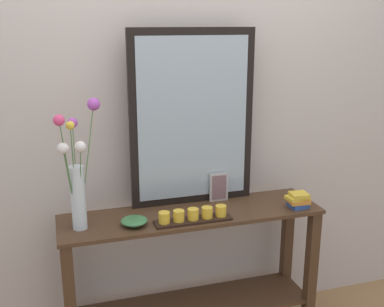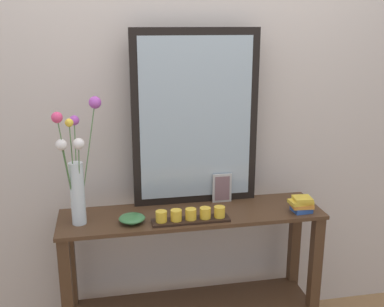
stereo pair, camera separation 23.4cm
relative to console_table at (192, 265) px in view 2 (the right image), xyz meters
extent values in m
cube|color=beige|center=(0.00, 0.30, 0.85)|extent=(6.40, 0.08, 2.70)
cube|color=#472D1C|center=(0.00, 0.00, 0.30)|extent=(1.38, 0.36, 0.02)
cube|color=#472D1C|center=(0.00, 0.00, -0.25)|extent=(1.32, 0.32, 0.02)
cube|color=#472D1C|center=(0.65, -0.14, -0.11)|extent=(0.06, 0.06, 0.79)
cube|color=#472D1C|center=(-0.65, 0.14, -0.11)|extent=(0.06, 0.06, 0.79)
cube|color=#472D1C|center=(0.65, 0.14, -0.11)|extent=(0.06, 0.06, 0.79)
cube|color=black|center=(0.05, 0.15, 0.78)|extent=(0.68, 0.03, 0.94)
cube|color=#9EADB7|center=(0.05, 0.14, 0.78)|extent=(0.60, 0.00, 0.86)
cylinder|color=silver|center=(-0.57, -0.03, 0.46)|extent=(0.07, 0.07, 0.31)
cylinder|color=#4C753D|center=(-0.52, 0.03, 0.61)|extent=(0.11, 0.11, 0.57)
sphere|color=#B24CB7|center=(-0.47, 0.08, 0.89)|extent=(0.06, 0.06, 0.06)
cylinder|color=#4C753D|center=(-0.61, -0.06, 0.59)|extent=(0.06, 0.08, 0.53)
sphere|color=#EA4275|center=(-0.63, -0.10, 0.86)|extent=(0.05, 0.05, 0.05)
cylinder|color=#4C753D|center=(-0.56, -0.05, 0.53)|extent=(0.02, 0.04, 0.40)
sphere|color=silver|center=(-0.55, -0.07, 0.73)|extent=(0.05, 0.05, 0.05)
cylinder|color=#4C753D|center=(-0.59, -0.03, 0.58)|extent=(0.01, 0.03, 0.50)
sphere|color=yellow|center=(-0.59, -0.05, 0.82)|extent=(0.04, 0.04, 0.04)
cylinder|color=#4C753D|center=(-0.61, -0.05, 0.53)|extent=(0.05, 0.07, 0.40)
sphere|color=silver|center=(-0.63, -0.08, 0.73)|extent=(0.05, 0.05, 0.05)
cylinder|color=#4C753D|center=(-0.57, 0.03, 0.57)|extent=(0.01, 0.11, 0.48)
sphere|color=#B24CB7|center=(-0.57, 0.08, 0.81)|extent=(0.05, 0.05, 0.05)
cube|color=black|center=(-0.03, -0.11, 0.31)|extent=(0.39, 0.09, 0.01)
cylinder|color=gold|center=(-0.18, -0.11, 0.35)|extent=(0.06, 0.06, 0.05)
cylinder|color=gold|center=(-0.10, -0.11, 0.35)|extent=(0.06, 0.06, 0.05)
cylinder|color=gold|center=(-0.03, -0.11, 0.35)|extent=(0.06, 0.06, 0.05)
cylinder|color=gold|center=(0.05, -0.11, 0.35)|extent=(0.06, 0.06, 0.05)
cylinder|color=gold|center=(0.12, -0.11, 0.35)|extent=(0.06, 0.06, 0.05)
cube|color=#B7B2AD|center=(0.19, 0.12, 0.39)|extent=(0.11, 0.01, 0.16)
cube|color=#79585C|center=(0.19, 0.11, 0.39)|extent=(0.08, 0.00, 0.14)
cylinder|color=#38703D|center=(-0.32, -0.07, 0.31)|extent=(0.05, 0.05, 0.01)
ellipsoid|color=#38703D|center=(-0.32, -0.07, 0.33)|extent=(0.13, 0.13, 0.03)
cube|color=#2D519E|center=(0.57, -0.10, 0.32)|extent=(0.10, 0.09, 0.03)
cube|color=orange|center=(0.57, -0.10, 0.35)|extent=(0.11, 0.09, 0.02)
cube|color=gold|center=(0.56, -0.10, 0.36)|extent=(0.12, 0.09, 0.02)
cube|color=gold|center=(0.57, -0.10, 0.38)|extent=(0.10, 0.09, 0.02)
camera|label=1|loc=(-0.66, -2.16, 1.27)|focal=43.53mm
camera|label=2|loc=(-0.43, -2.22, 1.27)|focal=43.53mm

